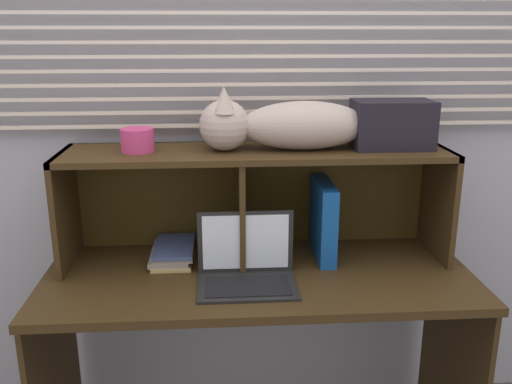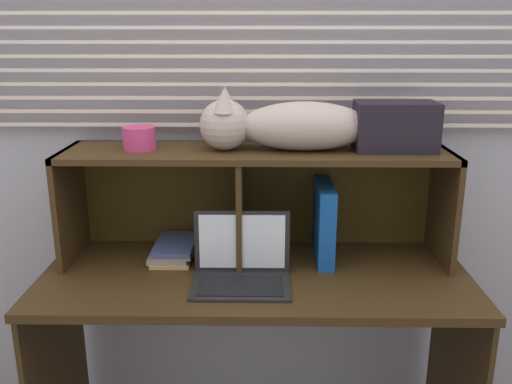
# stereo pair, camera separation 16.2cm
# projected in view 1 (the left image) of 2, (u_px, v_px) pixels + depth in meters

# --- Properties ---
(back_panel_with_blinds) EXTENTS (4.40, 0.08, 2.50)m
(back_panel_with_blinds) POSITION_uv_depth(u_px,v_px,m) (252.00, 112.00, 2.13)
(back_panel_with_blinds) COLOR #ACADBB
(back_panel_with_blinds) RESTS_ON ground
(desk) EXTENTS (1.50, 0.62, 0.74)m
(desk) POSITION_uv_depth(u_px,v_px,m) (259.00, 309.00, 1.98)
(desk) COLOR #3A2813
(desk) RESTS_ON ground
(hutch_shelf_unit) EXTENTS (1.38, 0.33, 0.41)m
(hutch_shelf_unit) POSITION_uv_depth(u_px,v_px,m) (254.00, 180.00, 2.02)
(hutch_shelf_unit) COLOR #3A2813
(hutch_shelf_unit) RESTS_ON desk
(cat) EXTENTS (0.82, 0.19, 0.22)m
(cat) POSITION_uv_depth(u_px,v_px,m) (286.00, 125.00, 1.94)
(cat) COLOR #B7A49B
(cat) RESTS_ON hutch_shelf_unit
(laptop) EXTENTS (0.33, 0.22, 0.23)m
(laptop) POSITION_uv_depth(u_px,v_px,m) (247.00, 268.00, 1.86)
(laptop) COLOR black
(laptop) RESTS_ON desk
(binder_upright) EXTENTS (0.06, 0.27, 0.29)m
(binder_upright) POSITION_uv_depth(u_px,v_px,m) (323.00, 220.00, 2.05)
(binder_upright) COLOR #134B9B
(binder_upright) RESTS_ON desk
(book_stack) EXTENTS (0.16, 0.25, 0.06)m
(book_stack) POSITION_uv_depth(u_px,v_px,m) (173.00, 252.00, 2.05)
(book_stack) COLOR tan
(book_stack) RESTS_ON desk
(small_basket) EXTENTS (0.11, 0.11, 0.08)m
(small_basket) POSITION_uv_depth(u_px,v_px,m) (137.00, 140.00, 1.92)
(small_basket) COLOR #C83B76
(small_basket) RESTS_ON hutch_shelf_unit
(storage_box) EXTENTS (0.28, 0.16, 0.17)m
(storage_box) POSITION_uv_depth(u_px,v_px,m) (392.00, 124.00, 1.97)
(storage_box) COLOR black
(storage_box) RESTS_ON hutch_shelf_unit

